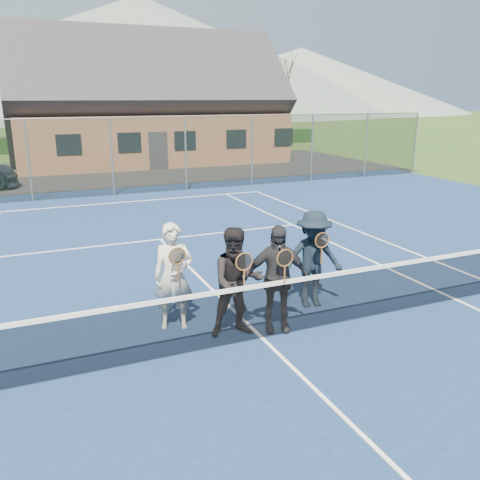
% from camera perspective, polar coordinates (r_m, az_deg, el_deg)
% --- Properties ---
extents(ground, '(220.00, 220.00, 0.00)m').
position_cam_1_polar(ground, '(27.15, -16.30, 7.18)').
color(ground, '#2A4719').
rests_on(ground, ground).
extents(court_surface, '(30.00, 30.00, 0.02)m').
position_cam_1_polar(court_surface, '(8.34, 2.50, -11.03)').
color(court_surface, navy).
rests_on(court_surface, ground).
extents(tarmac_carpark, '(40.00, 12.00, 0.01)m').
position_cam_1_polar(tarmac_carpark, '(26.96, -24.78, 6.32)').
color(tarmac_carpark, black).
rests_on(tarmac_carpark, ground).
extents(hedge_row, '(40.00, 1.20, 1.10)m').
position_cam_1_polar(hedge_row, '(38.96, -18.73, 10.24)').
color(hedge_row, black).
rests_on(hedge_row, ground).
extents(hill_centre, '(120.00, 120.00, 22.00)m').
position_cam_1_polar(hill_centre, '(104.57, -11.05, 19.49)').
color(hill_centre, '#576961').
rests_on(hill_centre, ground).
extents(hill_east, '(90.00, 90.00, 14.00)m').
position_cam_1_polar(hill_east, '(117.25, 6.80, 17.27)').
color(hill_east, slate).
rests_on(hill_east, ground).
extents(court_markings, '(11.03, 23.83, 0.01)m').
position_cam_1_polar(court_markings, '(8.34, 2.50, -10.94)').
color(court_markings, white).
rests_on(court_markings, court_surface).
extents(tennis_net, '(11.68, 0.08, 1.10)m').
position_cam_1_polar(tennis_net, '(8.12, 2.54, -7.69)').
color(tennis_net, slate).
rests_on(tennis_net, ground).
extents(perimeter_fence, '(30.07, 0.07, 3.02)m').
position_cam_1_polar(perimeter_fence, '(20.58, -14.21, 9.05)').
color(perimeter_fence, slate).
rests_on(perimeter_fence, ground).
extents(clubhouse, '(15.60, 8.20, 7.70)m').
position_cam_1_polar(clubhouse, '(31.54, -10.39, 15.95)').
color(clubhouse, '#9E6B4C').
rests_on(clubhouse, ground).
extents(tree_c, '(3.20, 3.20, 7.77)m').
position_cam_1_polar(tree_c, '(40.09, -16.57, 18.07)').
color(tree_c, '#3B2615').
rests_on(tree_c, ground).
extents(tree_d, '(3.20, 3.20, 7.77)m').
position_cam_1_polar(tree_d, '(42.57, -2.40, 18.50)').
color(tree_d, '#342413').
rests_on(tree_d, ground).
extents(tree_e, '(3.20, 3.20, 7.77)m').
position_cam_1_polar(tree_e, '(45.07, 5.12, 18.31)').
color(tree_e, '#3C2916').
rests_on(tree_e, ground).
extents(player_a, '(0.75, 0.60, 1.80)m').
position_cam_1_polar(player_a, '(8.45, -7.49, -4.07)').
color(player_a, beige).
rests_on(player_a, court_surface).
extents(player_b, '(0.97, 0.81, 1.80)m').
position_cam_1_polar(player_b, '(8.11, -0.31, -4.79)').
color(player_b, black).
rests_on(player_b, court_surface).
extents(player_c, '(1.14, 0.74, 1.80)m').
position_cam_1_polar(player_c, '(8.31, 4.12, -4.32)').
color(player_c, '#222227').
rests_on(player_c, court_surface).
extents(player_d, '(1.27, 0.88, 1.80)m').
position_cam_1_polar(player_d, '(9.34, 8.21, -2.15)').
color(player_d, black).
rests_on(player_d, court_surface).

